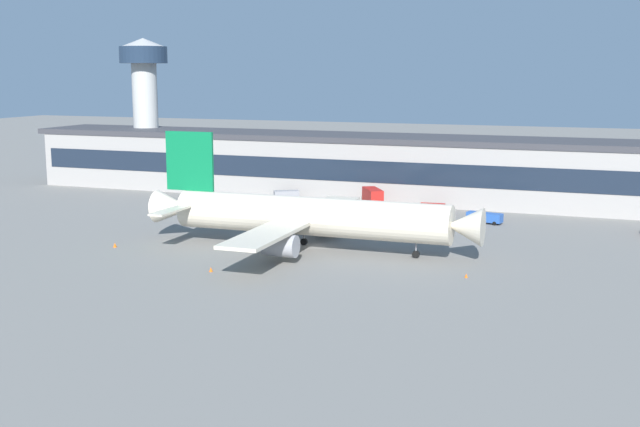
% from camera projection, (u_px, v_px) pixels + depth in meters
% --- Properties ---
extents(ground_plane, '(600.00, 600.00, 0.00)m').
position_uv_depth(ground_plane, '(315.00, 247.00, 125.07)').
color(ground_plane, slate).
extents(terminal_building, '(174.95, 18.28, 13.59)m').
position_uv_depth(terminal_building, '(400.00, 168.00, 170.74)').
color(terminal_building, '#9E9993').
rests_on(terminal_building, ground_plane).
extents(airliner, '(53.36, 45.16, 17.69)m').
position_uv_depth(airliner, '(306.00, 216.00, 122.29)').
color(airliner, beige).
rests_on(airliner, ground_plane).
extents(control_tower, '(11.49, 11.49, 35.11)m').
position_uv_depth(control_tower, '(145.00, 94.00, 194.05)').
color(control_tower, '#B7B7B2').
rests_on(control_tower, ground_plane).
extents(belt_loader, '(6.68, 3.30, 1.95)m').
position_uv_depth(belt_loader, '(484.00, 217.00, 144.12)').
color(belt_loader, '#2651A5').
rests_on(belt_loader, ground_plane).
extents(pushback_tractor, '(4.98, 2.94, 1.75)m').
position_uv_depth(pushback_tractor, '(433.00, 207.00, 155.01)').
color(pushback_tractor, red).
rests_on(pushback_tractor, ground_plane).
extents(crew_van, '(5.60, 4.51, 2.55)m').
position_uv_depth(crew_van, '(286.00, 196.00, 166.82)').
color(crew_van, gray).
rests_on(crew_van, ground_plane).
extents(catering_truck, '(6.00, 7.49, 4.15)m').
position_uv_depth(catering_truck, '(373.00, 198.00, 158.48)').
color(catering_truck, red).
rests_on(catering_truck, ground_plane).
extents(traffic_cone_0, '(0.51, 0.51, 0.64)m').
position_uv_depth(traffic_cone_0, '(211.00, 269.00, 109.27)').
color(traffic_cone_0, '#F2590C').
rests_on(traffic_cone_0, ground_plane).
extents(traffic_cone_1, '(0.58, 0.58, 0.73)m').
position_uv_depth(traffic_cone_1, '(115.00, 245.00, 124.47)').
color(traffic_cone_1, '#F2590C').
rests_on(traffic_cone_1, ground_plane).
extents(traffic_cone_2, '(0.44, 0.44, 0.55)m').
position_uv_depth(traffic_cone_2, '(466.00, 276.00, 106.11)').
color(traffic_cone_2, '#F2590C').
rests_on(traffic_cone_2, ground_plane).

